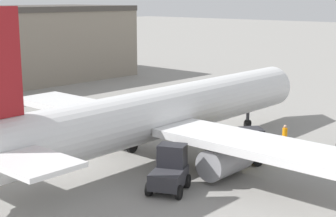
{
  "coord_description": "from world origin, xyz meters",
  "views": [
    {
      "loc": [
        -25.56,
        -23.6,
        10.78
      ],
      "look_at": [
        0.0,
        0.0,
        3.29
      ],
      "focal_mm": 55.0,
      "sensor_mm": 36.0,
      "label": 1
    }
  ],
  "objects_px": {
    "ground_crew_worker": "(285,135)",
    "belt_loader_truck": "(242,147)",
    "airplane": "(159,114)",
    "pushback_tug": "(170,171)"
  },
  "relations": [
    {
      "from": "airplane",
      "to": "ground_crew_worker",
      "type": "height_order",
      "value": "airplane"
    },
    {
      "from": "airplane",
      "to": "pushback_tug",
      "type": "height_order",
      "value": "airplane"
    },
    {
      "from": "ground_crew_worker",
      "to": "pushback_tug",
      "type": "distance_m",
      "value": 12.16
    },
    {
      "from": "airplane",
      "to": "belt_loader_truck",
      "type": "distance_m",
      "value": 5.98
    },
    {
      "from": "belt_loader_truck",
      "to": "airplane",
      "type": "bearing_deg",
      "value": 156.62
    },
    {
      "from": "airplane",
      "to": "belt_loader_truck",
      "type": "bearing_deg",
      "value": -62.27
    },
    {
      "from": "ground_crew_worker",
      "to": "belt_loader_truck",
      "type": "bearing_deg",
      "value": -94.92
    },
    {
      "from": "ground_crew_worker",
      "to": "belt_loader_truck",
      "type": "relative_size",
      "value": 0.48
    },
    {
      "from": "belt_loader_truck",
      "to": "ground_crew_worker",
      "type": "bearing_deg",
      "value": 36.38
    },
    {
      "from": "airplane",
      "to": "pushback_tug",
      "type": "xyz_separation_m",
      "value": [
        -4.11,
        -4.76,
        -1.88
      ]
    }
  ]
}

